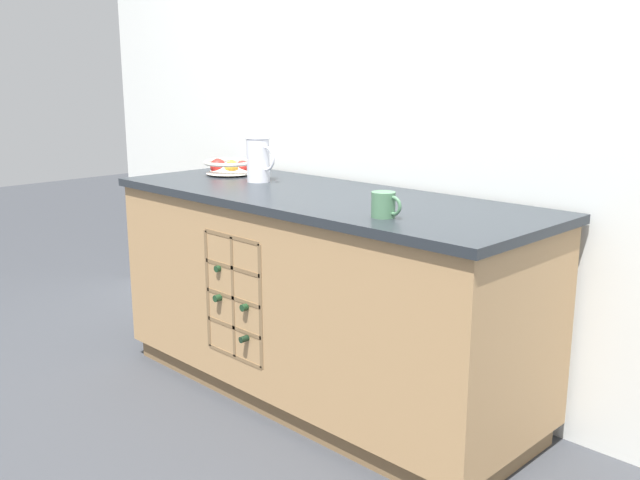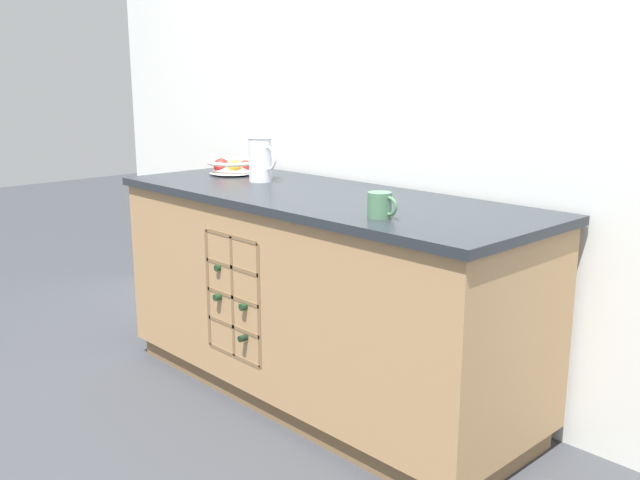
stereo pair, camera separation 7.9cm
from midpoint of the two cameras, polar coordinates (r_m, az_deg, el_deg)
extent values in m
plane|color=#383A3F|center=(3.25, -0.71, -12.19)|extent=(14.00, 14.00, 0.00)
cube|color=silver|center=(3.24, 4.57, 11.10)|extent=(4.40, 0.06, 2.55)
cube|color=brown|center=(3.23, -0.72, -11.47)|extent=(1.89, 0.63, 0.09)
cube|color=tan|center=(3.07, -0.74, -4.10)|extent=(1.95, 0.69, 0.78)
cube|color=#23282D|center=(2.98, -0.76, 3.39)|extent=(1.99, 0.73, 0.03)
cube|color=brown|center=(3.03, -6.23, -4.22)|extent=(0.35, 0.01, 0.52)
cube|color=brown|center=(3.13, -8.99, -3.72)|extent=(0.02, 0.10, 0.52)
cube|color=brown|center=(2.87, -4.83, -5.19)|extent=(0.02, 0.10, 0.52)
cube|color=brown|center=(3.09, -6.87, -9.01)|extent=(0.35, 0.10, 0.02)
cube|color=brown|center=(3.04, -6.93, -6.75)|extent=(0.35, 0.10, 0.02)
cube|color=brown|center=(3.00, -7.00, -4.42)|extent=(0.35, 0.10, 0.02)
cube|color=brown|center=(2.96, -7.07, -2.04)|extent=(0.35, 0.10, 0.02)
cube|color=brown|center=(2.93, -7.14, 0.40)|extent=(0.35, 0.10, 0.02)
cube|color=brown|center=(3.00, -7.00, -4.42)|extent=(0.02, 0.10, 0.52)
cylinder|color=black|center=(3.05, -4.21, -7.04)|extent=(0.07, 0.21, 0.07)
cylinder|color=black|center=(2.96, -6.45, -7.74)|extent=(0.03, 0.09, 0.03)
cylinder|color=#19381E|center=(3.13, -6.44, -3.97)|extent=(0.08, 0.20, 0.08)
cylinder|color=#19381E|center=(3.05, -8.52, -4.51)|extent=(0.03, 0.09, 0.03)
cylinder|color=#19381E|center=(3.02, -4.06, -4.60)|extent=(0.08, 0.22, 0.08)
cylinder|color=#19381E|center=(2.92, -6.35, -5.24)|extent=(0.03, 0.09, 0.03)
cylinder|color=#19381E|center=(3.11, -6.29, -1.68)|extent=(0.07, 0.20, 0.07)
cylinder|color=#19381E|center=(3.02, -8.42, -2.17)|extent=(0.03, 0.09, 0.03)
cylinder|color=silver|center=(3.56, -7.87, 5.26)|extent=(0.11, 0.11, 0.01)
cone|color=silver|center=(3.56, -7.88, 5.83)|extent=(0.23, 0.23, 0.06)
torus|color=silver|center=(3.55, -7.89, 6.18)|extent=(0.25, 0.25, 0.02)
sphere|color=gold|center=(3.57, -7.77, 5.86)|extent=(0.07, 0.07, 0.07)
sphere|color=red|center=(3.54, -8.81, 5.85)|extent=(0.08, 0.08, 0.08)
sphere|color=gold|center=(3.51, -7.76, 5.74)|extent=(0.07, 0.07, 0.07)
sphere|color=red|center=(3.54, -6.84, 5.82)|extent=(0.06, 0.06, 0.06)
cylinder|color=white|center=(3.31, -5.66, 6.42)|extent=(0.11, 0.11, 0.20)
torus|color=white|center=(3.30, -5.70, 8.12)|extent=(0.11, 0.11, 0.01)
torus|color=white|center=(3.26, -5.04, 6.52)|extent=(0.11, 0.01, 0.11)
cylinder|color=#4C7A56|center=(2.48, 4.18, 2.84)|extent=(0.08, 0.08, 0.09)
torus|color=#4C7A56|center=(2.45, 4.97, 2.75)|extent=(0.07, 0.01, 0.07)
camera|label=1|loc=(0.04, -90.75, -0.18)|focal=40.00mm
camera|label=2|loc=(0.04, 89.25, 0.18)|focal=40.00mm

